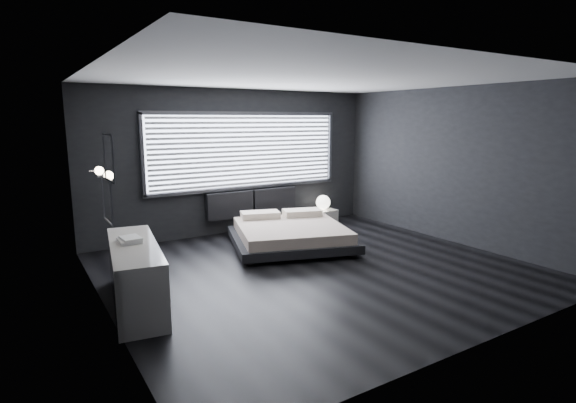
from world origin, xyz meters
TOP-DOWN VIEW (x-y plane):
  - room at (0.00, 0.00)m, footprint 6.04×6.00m
  - window at (0.20, 2.70)m, footprint 4.14×0.09m
  - headboard at (0.27, 2.64)m, footprint 1.96×0.16m
  - sconce_near at (-2.88, 0.05)m, footprint 0.18×0.11m
  - sconce_far at (-2.88, 0.65)m, footprint 0.18×0.11m
  - wall_art_upper at (-2.98, -0.55)m, footprint 0.01×0.48m
  - wall_art_lower at (-2.98, -0.30)m, footprint 0.01×0.48m
  - bed at (0.28, 1.23)m, footprint 2.49×2.43m
  - nightstand at (1.79, 2.33)m, footprint 0.58×0.50m
  - orb_lamp at (1.83, 2.36)m, footprint 0.31×0.31m
  - dresser at (-2.65, 0.08)m, footprint 0.81×1.96m
  - book_stack at (-2.67, 0.19)m, footprint 0.26×0.33m

SIDE VIEW (x-z plane):
  - nightstand at x=1.79m, z-range 0.00..0.32m
  - bed at x=0.28m, z-range -0.02..0.50m
  - dresser at x=-2.65m, z-range 0.00..0.76m
  - orb_lamp at x=1.83m, z-range 0.32..0.62m
  - headboard at x=0.27m, z-range 0.31..0.83m
  - book_stack at x=-2.67m, z-range 0.76..0.83m
  - wall_art_lower at x=-2.98m, z-range 1.14..1.62m
  - room at x=0.00m, z-range 0.00..2.80m
  - sconce_near at x=-2.88m, z-range 1.55..1.66m
  - sconce_far at x=-2.88m, z-range 1.55..1.66m
  - window at x=0.20m, z-range 0.85..2.37m
  - wall_art_upper at x=-2.98m, z-range 1.61..2.09m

